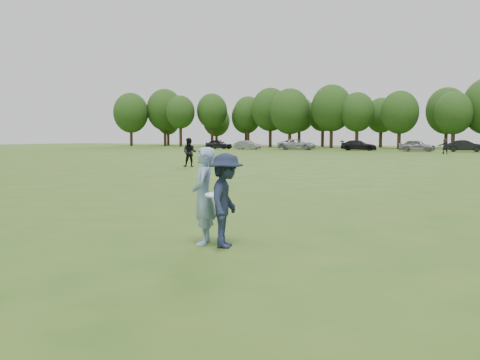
% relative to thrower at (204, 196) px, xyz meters
% --- Properties ---
extents(ground, '(200.00, 200.00, 0.00)m').
position_rel_thrower_xyz_m(ground, '(0.29, 0.23, -0.88)').
color(ground, '#2C5016').
rests_on(ground, ground).
extents(thrower, '(0.65, 0.76, 1.76)m').
position_rel_thrower_xyz_m(thrower, '(0.00, 0.00, 0.00)').
color(thrower, '#82A0C9').
rests_on(thrower, ground).
extents(defender, '(0.91, 1.21, 1.66)m').
position_rel_thrower_xyz_m(defender, '(0.48, -0.05, -0.05)').
color(defender, '#1A2139').
rests_on(defender, ground).
extents(player_far_a, '(1.07, 0.94, 1.84)m').
position_rel_thrower_xyz_m(player_far_a, '(-12.76, 19.45, 0.04)').
color(player_far_a, black).
rests_on(player_far_a, ground).
extents(player_far_d, '(1.65, 0.86, 1.70)m').
position_rel_thrower_xyz_m(player_far_d, '(-0.55, 52.37, -0.03)').
color(player_far_d, '#242424').
rests_on(player_far_d, ground).
extents(car_a, '(4.35, 2.04, 1.44)m').
position_rel_thrower_xyz_m(car_a, '(-33.60, 60.21, -0.16)').
color(car_a, black).
rests_on(car_a, ground).
extents(car_b, '(4.08, 1.83, 1.30)m').
position_rel_thrower_xyz_m(car_b, '(-28.08, 58.92, -0.23)').
color(car_b, slate).
rests_on(car_b, ground).
extents(car_c, '(5.71, 3.12, 1.52)m').
position_rel_thrower_xyz_m(car_c, '(-21.10, 60.94, -0.12)').
color(car_c, '#9C9CA0').
rests_on(car_c, ground).
extents(car_d, '(5.02, 2.53, 1.40)m').
position_rel_thrower_xyz_m(car_d, '(-12.29, 61.19, -0.18)').
color(car_d, black).
rests_on(car_d, ground).
extents(car_e, '(4.43, 1.86, 1.50)m').
position_rel_thrower_xyz_m(car_e, '(-4.50, 59.53, -0.13)').
color(car_e, gray).
rests_on(car_e, ground).
extents(car_f, '(4.51, 1.71, 1.47)m').
position_rel_thrower_xyz_m(car_f, '(1.07, 60.83, -0.14)').
color(car_f, black).
rests_on(car_f, ground).
extents(disc_in_play, '(0.29, 0.29, 0.08)m').
position_rel_thrower_xyz_m(disc_in_play, '(0.33, -0.24, 0.06)').
color(disc_in_play, white).
rests_on(disc_in_play, ground).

